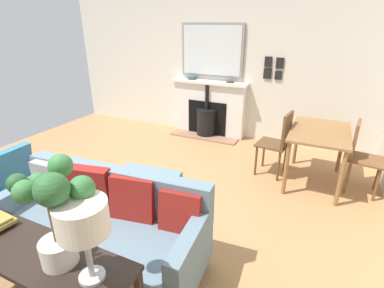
{
  "coord_description": "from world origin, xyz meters",
  "views": [
    {
      "loc": [
        2.24,
        2.06,
        2.02
      ],
      "look_at": [
        -0.92,
        0.56,
        0.56
      ],
      "focal_mm": 27.4,
      "sensor_mm": 36.0,
      "label": 1
    }
  ],
  "objects": [
    {
      "name": "mantel_bowl_far",
      "position": [
        -2.72,
        0.45,
        1.05
      ],
      "size": [
        0.13,
        0.13,
        0.04
      ],
      "color": "#47382D",
      "rests_on": "fireplace"
    },
    {
      "name": "photo_gallery_row",
      "position": [
        -2.82,
        1.15,
        1.31
      ],
      "size": [
        0.02,
        0.31,
        0.36
      ],
      "color": "black"
    },
    {
      "name": "console_table",
      "position": [
        1.41,
        0.47,
        0.66
      ],
      "size": [
        0.39,
        1.62,
        0.75
      ],
      "color": "black",
      "rests_on": "ground"
    },
    {
      "name": "mirror_over_mantel",
      "position": [
        -2.81,
        0.05,
        1.55
      ],
      "size": [
        0.04,
        1.16,
        0.92
      ],
      "color": "gray"
    },
    {
      "name": "wall_left",
      "position": [
        -2.9,
        0.0,
        1.4
      ],
      "size": [
        0.12,
        5.88,
        2.8
      ],
      "primitive_type": "cube",
      "color": "beige",
      "rests_on": "ground"
    },
    {
      "name": "sofa",
      "position": [
        0.71,
        0.46,
        0.37
      ],
      "size": [
        0.92,
        1.89,
        0.84
      ],
      "color": "#B2B2B7",
      "rests_on": "ground"
    },
    {
      "name": "table_lamp_far_end",
      "position": [
        1.41,
        1.08,
        1.12
      ],
      "size": [
        0.26,
        0.26,
        0.47
      ],
      "color": "#B2B2B7",
      "rests_on": "console_table"
    },
    {
      "name": "fireplace",
      "position": [
        -2.7,
        0.05,
        0.45
      ],
      "size": [
        0.49,
        1.44,
        1.03
      ],
      "color": "#93664C",
      "rests_on": "ground"
    },
    {
      "name": "dining_table",
      "position": [
        -1.61,
        2.04,
        0.64
      ],
      "size": [
        1.06,
        0.71,
        0.74
      ],
      "color": "olive",
      "rests_on": "ground"
    },
    {
      "name": "mantel_bowl_near",
      "position": [
        -2.72,
        -0.3,
        1.06
      ],
      "size": [
        0.16,
        0.16,
        0.05
      ],
      "color": "#334C56",
      "rests_on": "fireplace"
    },
    {
      "name": "ground_plane",
      "position": [
        0.0,
        0.0,
        -0.0
      ],
      "size": [
        5.79,
        5.88,
        0.01
      ],
      "primitive_type": "cube",
      "color": "#A87A4C"
    },
    {
      "name": "potted_plant",
      "position": [
        1.4,
        0.87,
        1.14
      ],
      "size": [
        0.36,
        0.45,
        0.63
      ],
      "color": "silver",
      "rests_on": "console_table"
    },
    {
      "name": "ottoman",
      "position": [
        -0.13,
        0.32,
        0.24
      ],
      "size": [
        0.68,
        0.8,
        0.4
      ],
      "color": "#B2B2B7",
      "rests_on": "ground"
    },
    {
      "name": "dining_chair_by_back_wall",
      "position": [
        -1.62,
        2.53,
        0.53
      ],
      "size": [
        0.44,
        0.44,
        0.91
      ],
      "color": "brown",
      "rests_on": "ground"
    },
    {
      "name": "dining_chair_near_fireplace",
      "position": [
        -1.6,
        1.55,
        0.54
      ],
      "size": [
        0.44,
        0.44,
        0.92
      ],
      "color": "brown",
      "rests_on": "ground"
    }
  ]
}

